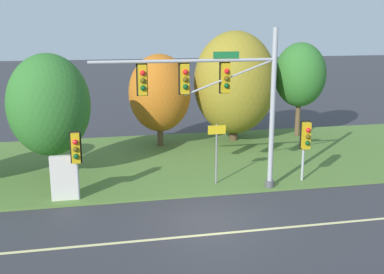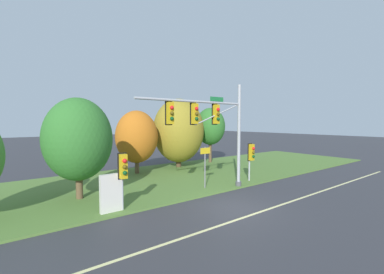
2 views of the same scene
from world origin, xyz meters
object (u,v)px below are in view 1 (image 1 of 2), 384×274
Objects in this scene: info_kiosk at (64,178)px; pedestrian_signal_near_kerb at (306,139)px; traffic_signal_mast at (218,91)px; tree_mid_verge at (235,83)px; tree_behind_signpost at (160,93)px; pedestrian_signal_further_along at (76,152)px; tree_left_of_mast at (49,105)px; route_sign_post at (217,145)px; tree_tall_centre at (300,75)px.

pedestrian_signal_near_kerb is at bearing 0.74° from info_kiosk.
traffic_signal_mast is 4.90m from pedestrian_signal_near_kerb.
info_kiosk is at bearing -179.26° from pedestrian_signal_near_kerb.
tree_behind_signpost is at bearing -174.31° from tree_mid_verge.
pedestrian_signal_near_kerb is 0.53× the size of tree_behind_signpost.
pedestrian_signal_further_along is 12.89m from tree_mid_verge.
tree_behind_signpost is 9.83m from info_kiosk.
pedestrian_signal_near_kerb reaches higher than info_kiosk.
pedestrian_signal_near_kerb is (4.26, 0.42, -2.37)m from traffic_signal_mast.
pedestrian_signal_near_kerb is 11.95m from tree_left_of_mast.
route_sign_post is at bearing 77.82° from traffic_signal_mast.
tree_tall_centre is at bearing 3.01° from tree_mid_verge.
tree_mid_verge reaches higher than tree_tall_centre.
traffic_signal_mast is 8.07m from tree_left_of_mast.
pedestrian_signal_further_along is at bearing -136.76° from tree_mid_verge.
tree_left_of_mast is 11.77m from tree_mid_verge.
tree_tall_centre is 16.98m from info_kiosk.
info_kiosk is (-14.24, -8.76, -3.00)m from tree_tall_centre.
pedestrian_signal_near_kerb is at bearing -112.07° from tree_tall_centre.
tree_mid_verge reaches higher than route_sign_post.
tree_behind_signpost is at bearing 98.87° from traffic_signal_mast.
tree_behind_signpost reaches higher than info_kiosk.
route_sign_post reaches higher than info_kiosk.
tree_tall_centre is at bearing 20.00° from tree_left_of_mast.
traffic_signal_mast is at bearing -130.66° from tree_tall_centre.
route_sign_post is at bearing -78.37° from tree_behind_signpost.
traffic_signal_mast is 4.18× the size of info_kiosk.
pedestrian_signal_near_kerb is 10.80m from info_kiosk.
tree_mid_verge is at bearing 95.93° from pedestrian_signal_near_kerb.
tree_mid_verge is at bearing 40.83° from info_kiosk.
pedestrian_signal_near_kerb is 1.51× the size of info_kiosk.
tree_tall_centre is (14.92, 5.43, 0.48)m from tree_left_of_mast.
tree_behind_signpost is 9.12m from tree_tall_centre.
route_sign_post is at bearing -112.13° from tree_mid_verge.
info_kiosk is at bearing -148.40° from tree_tall_centre.
traffic_signal_mast is 6.37m from pedestrian_signal_further_along.
tree_left_of_mast is (-7.38, 2.62, 1.66)m from route_sign_post.
tree_mid_verge is at bearing 26.23° from tree_left_of_mast.
info_kiosk is at bearing -139.17° from tree_mid_verge.
tree_mid_verge is (3.18, 7.82, 1.79)m from route_sign_post.
pedestrian_signal_near_kerb is at bearing 2.15° from pedestrian_signal_further_along.
pedestrian_signal_near_kerb reaches higher than route_sign_post.
tree_tall_centre reaches higher than route_sign_post.
tree_left_of_mast reaches higher than pedestrian_signal_further_along.
tree_behind_signpost is at bearing -175.60° from tree_tall_centre.
tree_left_of_mast is at bearing -160.00° from tree_tall_centre.
tree_tall_centre is (7.55, 8.05, 2.14)m from route_sign_post.
pedestrian_signal_further_along is 1.30m from info_kiosk.
tree_left_of_mast is 4.23m from info_kiosk.
tree_tall_centre reaches higher than pedestrian_signal_further_along.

